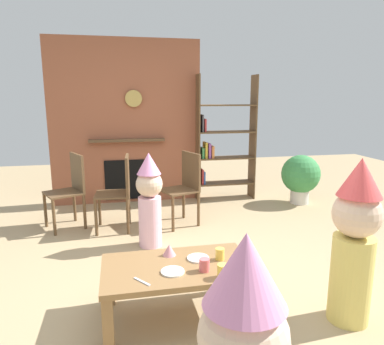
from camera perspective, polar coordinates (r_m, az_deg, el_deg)
ground_plane at (r=3.32m, az=-1.18°, el=-16.37°), size 12.00×12.00×0.00m
brick_fireplace_feature at (r=5.49m, az=-10.36°, el=7.72°), size 2.20×0.28×2.40m
bookshelf at (r=5.55m, az=4.74°, el=4.64°), size 0.90×0.28×1.90m
coffee_table at (r=2.67m, az=-2.31°, el=-15.66°), size 1.06×0.61×0.40m
paper_cup_near_left at (r=2.47m, az=4.95°, el=-15.30°), size 0.08×0.08×0.09m
paper_cup_near_right at (r=2.72m, az=4.43°, el=-12.74°), size 0.07×0.07×0.09m
paper_cup_center at (r=2.55m, az=1.98°, el=-14.41°), size 0.07×0.07×0.09m
paper_plate_front at (r=2.55m, az=-3.09°, el=-15.39°), size 0.16×0.16×0.01m
paper_plate_rear at (r=2.73m, az=0.97°, el=-13.40°), size 0.16×0.16×0.01m
birthday_cake_slice at (r=2.78m, az=-3.63°, el=-12.11°), size 0.10×0.10×0.09m
table_fork at (r=2.45m, az=-7.93°, el=-16.72°), size 0.10×0.13×0.01m
child_in_pink at (r=2.75m, az=24.36°, el=-9.40°), size 0.33×0.33×1.18m
child_by_the_chairs at (r=3.82m, az=-6.74°, el=-3.97°), size 0.28×0.28×1.01m
dining_chair_left at (r=4.61m, az=-18.65°, el=-2.06°), size 0.53×0.53×0.90m
dining_chair_middle at (r=4.36m, az=-11.33°, el=-2.46°), size 0.43×0.43×0.90m
dining_chair_right at (r=4.48m, az=-1.15°, el=-1.82°), size 0.51×0.51×0.90m
potted_plant_tall at (r=5.60m, az=16.81°, el=-0.49°), size 0.57×0.57×0.73m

